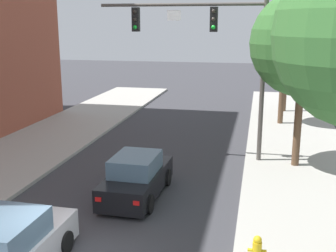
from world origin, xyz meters
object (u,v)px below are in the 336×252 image
object	(u,v)px
traffic_signal_mast	(215,42)
car_lead_black	(137,178)
fire_hydrant	(257,249)
street_tree_second	(304,44)
street_tree_third	(286,29)
car_following_silver	(9,250)
street_tree_farthest	(289,26)

from	to	relation	value
traffic_signal_mast	car_lead_black	xyz separation A→B (m)	(-2.19, -4.86, -4.66)
fire_hydrant	street_tree_second	bearing A→B (deg)	79.50
car_lead_black	fire_hydrant	bearing A→B (deg)	-41.41
street_tree_third	street_tree_second	bearing A→B (deg)	-87.73
car_following_silver	street_tree_third	distance (m)	20.21
car_lead_black	street_tree_third	xyz separation A→B (m)	(5.54, 12.62, 5.10)
car_following_silver	street_tree_farthest	distance (m)	23.96
traffic_signal_mast	street_tree_third	distance (m)	8.47
traffic_signal_mast	fire_hydrant	bearing A→B (deg)	-76.16
street_tree_farthest	fire_hydrant	bearing A→B (deg)	-94.45
street_tree_second	street_tree_third	distance (m)	8.17
fire_hydrant	street_tree_farthest	world-z (taller)	street_tree_farthest
street_tree_farthest	street_tree_third	bearing A→B (deg)	-95.43
street_tree_third	car_lead_black	bearing A→B (deg)	-113.71
traffic_signal_mast	fire_hydrant	world-z (taller)	traffic_signal_mast
car_following_silver	traffic_signal_mast	bearing A→B (deg)	69.76
car_lead_black	street_tree_third	distance (m)	14.69
traffic_signal_mast	street_tree_farthest	bearing A→B (deg)	72.34
traffic_signal_mast	car_following_silver	world-z (taller)	traffic_signal_mast
street_tree_second	street_tree_farthest	xyz separation A→B (m)	(0.05, 12.08, 0.65)
fire_hydrant	car_following_silver	bearing A→B (deg)	-163.76
car_following_silver	street_tree_third	world-z (taller)	street_tree_third
car_following_silver	car_lead_black	bearing A→B (deg)	73.48
car_lead_black	street_tree_farthest	distance (m)	18.35
street_tree_farthest	traffic_signal_mast	bearing A→B (deg)	-107.66
traffic_signal_mast	fire_hydrant	size ratio (longest dim) A/B	10.42
street_tree_third	car_following_silver	bearing A→B (deg)	-111.58
fire_hydrant	street_tree_second	size ratio (longest dim) A/B	0.10
traffic_signal_mast	street_tree_third	size ratio (longest dim) A/B	1.00
car_lead_black	street_tree_third	bearing A→B (deg)	66.29
street_tree_second	traffic_signal_mast	bearing A→B (deg)	173.95
car_lead_black	fire_hydrant	world-z (taller)	car_lead_black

